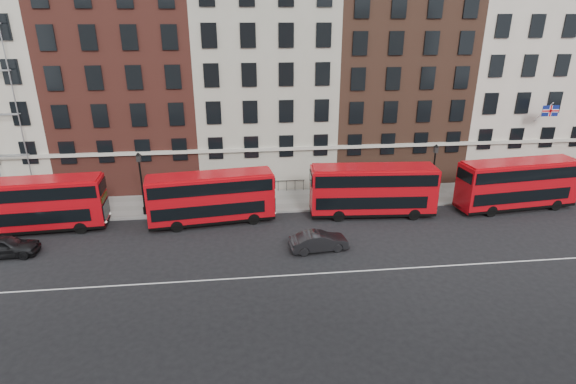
{
  "coord_description": "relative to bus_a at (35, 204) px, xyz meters",
  "views": [
    {
      "loc": [
        -2.72,
        -26.69,
        15.38
      ],
      "look_at": [
        0.86,
        5.0,
        3.0
      ],
      "focal_mm": 28.0,
      "sensor_mm": 36.0,
      "label": 1
    }
  ],
  "objects": [
    {
      "name": "ground",
      "position": [
        18.27,
        -6.57,
        -2.26
      ],
      "size": [
        120.0,
        120.0,
        0.0
      ],
      "primitive_type": "plane",
      "color": "black",
      "rests_on": "ground"
    },
    {
      "name": "bus_b",
      "position": [
        13.18,
        -0.0,
        -0.04
      ],
      "size": [
        10.05,
        3.53,
        4.14
      ],
      "rotation": [
        0.0,
        0.0,
        0.12
      ],
      "color": "#BC0912",
      "rests_on": "ground"
    },
    {
      "name": "building_terrace",
      "position": [
        17.96,
        11.31,
        7.98
      ],
      "size": [
        64.0,
        11.95,
        22.0
      ],
      "color": "#BBB4A2",
      "rests_on": "ground"
    },
    {
      "name": "pavement",
      "position": [
        18.27,
        3.93,
        -2.18
      ],
      "size": [
        80.0,
        5.0,
        0.15
      ],
      "primitive_type": "cube",
      "color": "gray",
      "rests_on": "ground"
    },
    {
      "name": "kerb",
      "position": [
        18.27,
        1.43,
        -2.18
      ],
      "size": [
        80.0,
        0.3,
        0.16
      ],
      "primitive_type": "cube",
      "color": "gray",
      "rests_on": "ground"
    },
    {
      "name": "car_front",
      "position": [
        20.89,
        -5.46,
        -1.57
      ],
      "size": [
        4.29,
        1.94,
        1.37
      ],
      "primitive_type": "imported",
      "rotation": [
        0.0,
        0.0,
        1.69
      ],
      "color": "#242326",
      "rests_on": "ground"
    },
    {
      "name": "car_rear",
      "position": [
        -0.75,
        -3.85,
        -1.51
      ],
      "size": [
        4.42,
        1.9,
        1.49
      ],
      "primitive_type": "imported",
      "rotation": [
        0.0,
        0.0,
        1.6
      ],
      "color": "black",
      "rests_on": "ground"
    },
    {
      "name": "iron_railings",
      "position": [
        18.27,
        6.13,
        -1.61
      ],
      "size": [
        6.6,
        0.06,
        1.0
      ],
      "primitive_type": null,
      "color": "black",
      "rests_on": "pavement"
    },
    {
      "name": "lamp_post_left",
      "position": [
        7.57,
        2.06,
        0.82
      ],
      "size": [
        0.44,
        0.44,
        5.33
      ],
      "color": "black",
      "rests_on": "pavement"
    },
    {
      "name": "lamp_post_right",
      "position": [
        32.12,
        1.78,
        0.82
      ],
      "size": [
        0.44,
        0.44,
        5.33
      ],
      "color": "black",
      "rests_on": "pavement"
    },
    {
      "name": "traffic_light",
      "position": [
        42.02,
        2.07,
        0.19
      ],
      "size": [
        0.25,
        0.45,
        3.27
      ],
      "color": "black",
      "rests_on": "pavement"
    },
    {
      "name": "bus_c",
      "position": [
        26.25,
        0.0,
        0.04
      ],
      "size": [
        10.35,
        3.15,
        4.29
      ],
      "rotation": [
        0.0,
        0.0,
        -0.07
      ],
      "color": "#BC0912",
      "rests_on": "ground"
    },
    {
      "name": "bus_d",
      "position": [
        38.83,
        -0.0,
        0.05
      ],
      "size": [
        10.45,
        3.48,
        4.31
      ],
      "rotation": [
        0.0,
        0.0,
        0.1
      ],
      "color": "#BC0912",
      "rests_on": "ground"
    },
    {
      "name": "bus_a",
      "position": [
        0.0,
        0.0,
        0.0
      ],
      "size": [
        10.15,
        3.04,
        4.21
      ],
      "rotation": [
        0.0,
        0.0,
        0.06
      ],
      "color": "#BC0912",
      "rests_on": "ground"
    },
    {
      "name": "road_centre_line",
      "position": [
        18.27,
        -8.57,
        -2.25
      ],
      "size": [
        70.0,
        0.12,
        0.01
      ],
      "primitive_type": "cube",
      "color": "white",
      "rests_on": "ground"
    }
  ]
}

